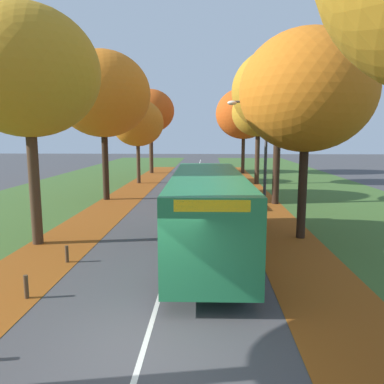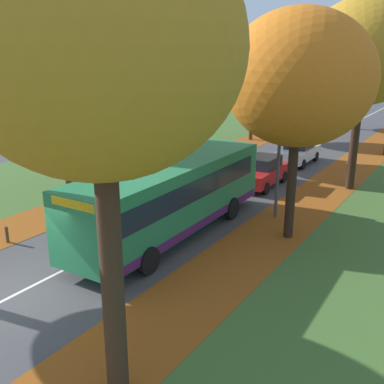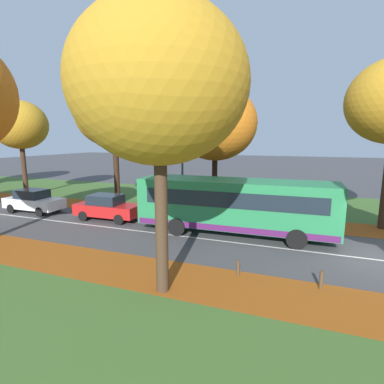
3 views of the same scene
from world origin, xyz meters
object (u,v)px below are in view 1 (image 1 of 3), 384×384
(tree_left_far, at_px, (138,123))
(car_white_following, at_px, (208,183))
(tree_left_mid, at_px, (103,94))
(streetlamp_right, at_px, (259,149))
(bus, at_px, (208,209))
(tree_right_far, at_px, (258,113))
(tree_left_near, at_px, (27,72))
(bollard_third, at_px, (67,254))
(tree_left_distant, at_px, (151,111))
(bollard_second, at_px, (26,287))
(tree_right_distant, at_px, (244,114))
(car_red_lead, at_px, (210,196))
(tree_right_mid, at_px, (279,91))
(tree_right_near, at_px, (307,92))

(tree_left_far, distance_m, car_white_following, 9.82)
(tree_left_mid, distance_m, streetlamp_right, 12.31)
(streetlamp_right, xyz_separation_m, bus, (-2.36, -4.14, -2.03))
(tree_right_far, bearing_deg, tree_left_near, -120.43)
(tree_left_far, distance_m, streetlamp_right, 18.44)
(bollard_third, bearing_deg, tree_left_distant, 93.11)
(car_white_following, bearing_deg, bollard_third, -107.28)
(tree_left_distant, bearing_deg, tree_left_near, -90.73)
(bollard_second, relative_size, car_white_following, 0.16)
(tree_right_distant, relative_size, bus, 0.92)
(tree_left_distant, xyz_separation_m, car_red_lead, (6.68, -21.20, -6.23))
(streetlamp_right, height_order, bus, streetlamp_right)
(tree_right_mid, bearing_deg, streetlamp_right, -107.56)
(tree_left_distant, distance_m, tree_right_distant, 10.57)
(tree_right_mid, distance_m, streetlamp_right, 7.35)
(bollard_second, bearing_deg, tree_left_distant, 92.82)
(tree_left_mid, relative_size, streetlamp_right, 1.64)
(tree_left_mid, bearing_deg, bollard_third, -80.77)
(tree_left_far, xyz_separation_m, bus, (6.33, -20.30, -3.75))
(tree_right_mid, relative_size, tree_right_distant, 1.00)
(tree_left_mid, relative_size, bollard_second, 14.98)
(tree_right_distant, bearing_deg, car_white_following, -104.75)
(tree_left_distant, height_order, bollard_second, tree_left_distant)
(tree_right_distant, height_order, car_white_following, tree_right_distant)
(tree_left_distant, relative_size, tree_right_distant, 0.99)
(bus, bearing_deg, bollard_third, -165.87)
(tree_right_near, height_order, bollard_third, tree_right_near)
(tree_left_far, distance_m, tree_right_far, 10.78)
(tree_right_near, distance_m, streetlamp_right, 3.43)
(tree_right_distant, distance_m, bus, 30.43)
(bollard_second, xyz_separation_m, streetlamp_right, (7.25, 8.27, 3.41))
(bollard_third, height_order, streetlamp_right, streetlamp_right)
(streetlamp_right, bearing_deg, tree_right_far, 82.76)
(tree_left_near, distance_m, car_white_following, 16.21)
(streetlamp_right, bearing_deg, tree_left_far, 118.28)
(bus, xyz_separation_m, car_red_lead, (0.14, 8.30, -0.89))
(tree_left_far, xyz_separation_m, tree_left_distant, (-0.21, 9.19, 1.59))
(tree_left_near, xyz_separation_m, tree_right_far, (11.31, 19.26, -0.44))
(tree_right_near, distance_m, car_red_lead, 8.90)
(tree_right_near, bearing_deg, tree_left_mid, 140.00)
(bollard_second, bearing_deg, tree_right_mid, 57.56)
(tree_left_near, xyz_separation_m, tree_right_mid, (11.25, 9.44, 0.29))
(tree_left_mid, height_order, tree_right_distant, tree_left_mid)
(tree_left_far, height_order, bollard_second, tree_left_far)
(tree_left_mid, xyz_separation_m, tree_right_near, (10.94, -9.18, -0.89))
(bollard_second, xyz_separation_m, bollard_third, (0.02, 2.90, -0.03))
(bollard_third, height_order, car_white_following, car_white_following)
(tree_left_near, height_order, tree_left_distant, tree_left_distant)
(bollard_second, xyz_separation_m, car_white_following, (4.87, 18.51, 0.48))
(bollard_third, relative_size, car_red_lead, 0.14)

